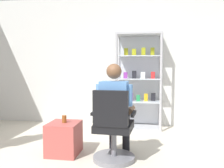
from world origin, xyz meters
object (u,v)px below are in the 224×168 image
(office_chair, at_px, (113,132))
(tea_glass, at_px, (64,119))
(storage_crate, at_px, (64,138))
(display_cabinet_main, at_px, (139,80))
(seated_shopkeeper, at_px, (116,106))

(office_chair, xyz_separation_m, tea_glass, (-0.73, 0.17, 0.11))
(office_chair, bearing_deg, storage_crate, 166.69)
(display_cabinet_main, height_order, seated_shopkeeper, display_cabinet_main)
(seated_shopkeeper, xyz_separation_m, storage_crate, (-0.75, 0.01, -0.48))
(storage_crate, bearing_deg, office_chair, -13.31)
(office_chair, relative_size, tea_glass, 9.05)
(tea_glass, bearing_deg, storage_crate, -177.27)
(office_chair, height_order, tea_glass, office_chair)
(tea_glass, bearing_deg, office_chair, -13.48)
(seated_shopkeeper, relative_size, storage_crate, 2.81)
(display_cabinet_main, relative_size, storage_crate, 4.14)
(office_chair, relative_size, seated_shopkeeper, 0.74)
(display_cabinet_main, distance_m, office_chair, 1.92)
(display_cabinet_main, distance_m, seated_shopkeeper, 1.69)
(seated_shopkeeper, height_order, storage_crate, seated_shopkeeper)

